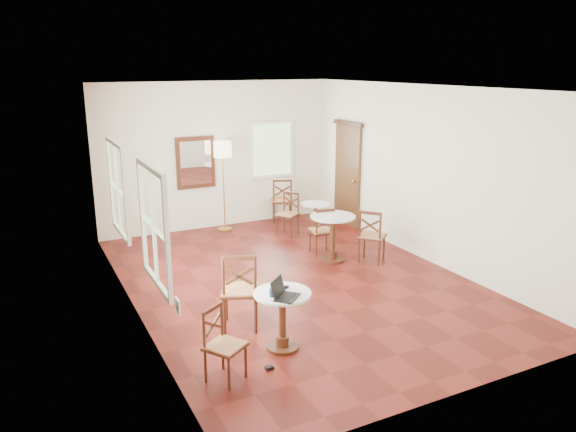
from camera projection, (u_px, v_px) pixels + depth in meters
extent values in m
plane|color=#59140F|center=(297.00, 281.00, 8.77)|extent=(7.00, 7.00, 0.00)
cube|color=white|center=(218.00, 156.00, 11.38)|extent=(5.00, 0.02, 3.00)
cube|color=white|center=(464.00, 260.00, 5.36)|extent=(5.00, 0.02, 3.00)
cube|color=white|center=(129.00, 208.00, 7.29)|extent=(0.02, 7.00, 3.00)
cube|color=white|center=(426.00, 174.00, 9.46)|extent=(0.02, 7.00, 3.00)
cube|color=white|center=(297.00, 87.00, 7.97)|extent=(5.00, 7.00, 0.02)
cube|color=#563418|center=(347.00, 176.00, 11.62)|extent=(0.06, 0.90, 2.10)
cube|color=#421F10|center=(348.00, 123.00, 11.32)|extent=(0.08, 1.02, 0.08)
sphere|color=#BF8C3F|center=(353.00, 181.00, 11.33)|extent=(0.07, 0.07, 0.07)
cube|color=#4A2413|center=(195.00, 163.00, 11.16)|extent=(0.80, 0.05, 1.05)
cube|color=white|center=(196.00, 163.00, 11.13)|extent=(0.64, 0.02, 0.88)
cube|color=white|center=(178.00, 306.00, 5.64)|extent=(0.02, 0.16, 0.16)
torus|color=red|center=(179.00, 306.00, 5.64)|extent=(0.02, 0.12, 0.12)
cube|color=white|center=(153.00, 227.00, 6.25)|extent=(0.06, 1.22, 1.42)
cube|color=white|center=(117.00, 189.00, 8.15)|extent=(0.06, 1.22, 1.42)
cube|color=white|center=(271.00, 149.00, 11.86)|extent=(1.02, 0.06, 1.22)
cylinder|color=#421F10|center=(282.00, 347.00, 6.71)|extent=(0.39, 0.39, 0.04)
cylinder|color=#421F10|center=(282.00, 341.00, 6.69)|extent=(0.16, 0.16, 0.12)
cylinder|color=#4A2413|center=(282.00, 318.00, 6.61)|extent=(0.09, 0.09, 0.59)
cylinder|color=#421F10|center=(282.00, 297.00, 6.54)|extent=(0.14, 0.14, 0.06)
cylinder|color=white|center=(282.00, 294.00, 6.52)|extent=(0.69, 0.69, 0.03)
cylinder|color=#421F10|center=(332.00, 259.00, 9.68)|extent=(0.44, 0.44, 0.04)
cylinder|color=#421F10|center=(332.00, 255.00, 9.66)|extent=(0.18, 0.18, 0.13)
cylinder|color=#4A2413|center=(332.00, 237.00, 9.57)|extent=(0.10, 0.10, 0.66)
cylinder|color=#421F10|center=(333.00, 219.00, 9.48)|extent=(0.15, 0.15, 0.07)
cylinder|color=white|center=(333.00, 217.00, 9.47)|extent=(0.77, 0.77, 0.03)
cylinder|color=#421F10|center=(315.00, 233.00, 11.22)|extent=(0.34, 0.34, 0.03)
cylinder|color=#421F10|center=(315.00, 229.00, 11.21)|extent=(0.14, 0.14, 0.10)
cylinder|color=#4A2413|center=(316.00, 217.00, 11.14)|extent=(0.08, 0.08, 0.51)
cylinder|color=#421F10|center=(316.00, 206.00, 11.07)|extent=(0.12, 0.12, 0.05)
cylinder|color=white|center=(316.00, 204.00, 11.06)|extent=(0.60, 0.60, 0.03)
cylinder|color=#421F10|center=(256.00, 302.00, 7.41)|extent=(0.04, 0.04, 0.50)
cylinder|color=#421F10|center=(256.00, 315.00, 7.02)|extent=(0.04, 0.04, 0.50)
cylinder|color=#421F10|center=(226.00, 303.00, 7.39)|extent=(0.04, 0.04, 0.50)
cylinder|color=#421F10|center=(224.00, 316.00, 7.00)|extent=(0.04, 0.04, 0.50)
cube|color=#421F10|center=(240.00, 291.00, 7.14)|extent=(0.64, 0.64, 0.03)
cube|color=#A26841|center=(240.00, 290.00, 7.13)|extent=(0.61, 0.61, 0.04)
cylinder|color=#421F10|center=(255.00, 277.00, 6.88)|extent=(0.04, 0.04, 0.55)
cylinder|color=#421F10|center=(223.00, 277.00, 6.86)|extent=(0.04, 0.04, 0.55)
cube|color=#421F10|center=(239.00, 258.00, 6.81)|extent=(0.40, 0.20, 0.06)
cube|color=#4A2413|center=(239.00, 276.00, 6.87)|extent=(0.34, 0.17, 0.24)
cube|color=#4A2413|center=(239.00, 276.00, 6.87)|extent=(0.34, 0.17, 0.24)
cylinder|color=#421F10|center=(229.00, 374.00, 5.80)|extent=(0.03, 0.03, 0.39)
cylinder|color=#421F10|center=(205.00, 366.00, 5.95)|extent=(0.03, 0.03, 0.39)
cylinder|color=#421F10|center=(246.00, 361.00, 6.06)|extent=(0.03, 0.03, 0.39)
cylinder|color=#421F10|center=(223.00, 353.00, 6.21)|extent=(0.03, 0.03, 0.39)
cube|color=#421F10|center=(225.00, 347.00, 5.95)|extent=(0.53, 0.53, 0.03)
cube|color=#A26841|center=(225.00, 346.00, 5.95)|extent=(0.50, 0.50, 0.03)
cylinder|color=#421F10|center=(204.00, 331.00, 5.84)|extent=(0.03, 0.03, 0.43)
cylinder|color=#421F10|center=(222.00, 320.00, 6.10)|extent=(0.03, 0.03, 0.43)
cube|color=#421F10|center=(212.00, 309.00, 5.92)|extent=(0.29, 0.20, 0.04)
cube|color=#4A2413|center=(213.00, 325.00, 5.97)|extent=(0.25, 0.17, 0.19)
cube|color=#4A2413|center=(213.00, 325.00, 5.97)|extent=(0.25, 0.17, 0.19)
cylinder|color=#421F10|center=(326.00, 239.00, 10.22)|extent=(0.03, 0.03, 0.41)
cylinder|color=#421F10|center=(333.00, 244.00, 9.92)|extent=(0.03, 0.03, 0.41)
cylinder|color=#421F10|center=(310.00, 241.00, 10.12)|extent=(0.03, 0.03, 0.41)
cylinder|color=#421F10|center=(316.00, 246.00, 9.82)|extent=(0.03, 0.03, 0.41)
cube|color=#421F10|center=(322.00, 231.00, 9.96)|extent=(0.45, 0.45, 0.03)
cube|color=#A26841|center=(322.00, 231.00, 9.96)|extent=(0.43, 0.43, 0.04)
cylinder|color=#421F10|center=(334.00, 221.00, 9.80)|extent=(0.03, 0.03, 0.45)
cylinder|color=#421F10|center=(317.00, 223.00, 9.70)|extent=(0.03, 0.03, 0.45)
cube|color=#421F10|center=(326.00, 210.00, 9.70)|extent=(0.35, 0.08, 0.05)
cube|color=#4A2413|center=(325.00, 221.00, 9.75)|extent=(0.29, 0.06, 0.20)
cube|color=#4A2413|center=(325.00, 221.00, 9.75)|extent=(0.29, 0.06, 0.20)
cylinder|color=#421F10|center=(384.00, 247.00, 9.71)|extent=(0.04, 0.04, 0.44)
cylinder|color=#421F10|center=(379.00, 253.00, 9.39)|extent=(0.04, 0.04, 0.44)
cylinder|color=#421F10|center=(364.00, 245.00, 9.84)|extent=(0.04, 0.04, 0.44)
cylinder|color=#421F10|center=(359.00, 251.00, 9.53)|extent=(0.04, 0.04, 0.44)
cube|color=#421F10|center=(372.00, 237.00, 9.56)|extent=(0.61, 0.61, 0.03)
cube|color=#A26841|center=(372.00, 236.00, 9.55)|extent=(0.58, 0.58, 0.04)
cylinder|color=#421F10|center=(380.00, 227.00, 9.27)|extent=(0.04, 0.04, 0.49)
cylinder|color=#421F10|center=(360.00, 225.00, 9.40)|extent=(0.04, 0.04, 0.49)
cube|color=#421F10|center=(371.00, 213.00, 9.28)|extent=(0.27, 0.31, 0.05)
cube|color=#4A2413|center=(370.00, 225.00, 9.33)|extent=(0.22, 0.26, 0.22)
cube|color=#4A2413|center=(370.00, 225.00, 9.33)|extent=(0.22, 0.26, 0.22)
cylinder|color=#421F10|center=(290.00, 209.00, 12.22)|extent=(0.04, 0.04, 0.46)
cylinder|color=#421F10|center=(291.00, 213.00, 11.86)|extent=(0.04, 0.04, 0.46)
cylinder|color=#421F10|center=(273.00, 209.00, 12.19)|extent=(0.04, 0.04, 0.46)
cylinder|color=#421F10|center=(274.00, 213.00, 11.84)|extent=(0.04, 0.04, 0.46)
cube|color=#421F10|center=(282.00, 201.00, 11.97)|extent=(0.59, 0.59, 0.03)
cube|color=#A26841|center=(282.00, 200.00, 11.96)|extent=(0.56, 0.56, 0.04)
cylinder|color=#421F10|center=(291.00, 191.00, 11.73)|extent=(0.04, 0.04, 0.51)
cylinder|color=#421F10|center=(274.00, 191.00, 11.71)|extent=(0.04, 0.04, 0.51)
cube|color=#421F10|center=(282.00, 180.00, 11.66)|extent=(0.37, 0.19, 0.05)
cube|color=#4A2413|center=(282.00, 191.00, 11.72)|extent=(0.31, 0.15, 0.22)
cube|color=#4A2413|center=(282.00, 191.00, 11.72)|extent=(0.31, 0.15, 0.22)
cylinder|color=#421F10|center=(277.00, 226.00, 11.05)|extent=(0.03, 0.03, 0.40)
cylinder|color=#421F10|center=(284.00, 222.00, 11.33)|extent=(0.03, 0.03, 0.40)
cylinder|color=#421F10|center=(291.00, 228.00, 10.91)|extent=(0.03, 0.03, 0.40)
cylinder|color=#421F10|center=(298.00, 224.00, 11.18)|extent=(0.03, 0.03, 0.40)
cube|color=#421F10|center=(287.00, 215.00, 11.06)|extent=(0.54, 0.54, 0.03)
cube|color=#A26841|center=(287.00, 214.00, 11.06)|extent=(0.52, 0.52, 0.04)
cylinder|color=#421F10|center=(284.00, 202.00, 11.21)|extent=(0.03, 0.03, 0.44)
cylinder|color=#421F10|center=(298.00, 204.00, 11.07)|extent=(0.03, 0.03, 0.44)
cube|color=#421F10|center=(291.00, 193.00, 11.09)|extent=(0.22, 0.29, 0.04)
cube|color=#4A2413|center=(291.00, 202.00, 11.14)|extent=(0.19, 0.25, 0.20)
cube|color=#4A2413|center=(291.00, 202.00, 11.14)|extent=(0.19, 0.25, 0.20)
cylinder|color=#BF8C3F|center=(225.00, 229.00, 11.47)|extent=(0.29, 0.29, 0.03)
cylinder|color=#BF8C3F|center=(224.00, 190.00, 11.25)|extent=(0.03, 0.03, 1.68)
cylinder|color=beige|center=(223.00, 149.00, 11.02)|extent=(0.36, 0.36, 0.32)
cube|color=black|center=(287.00, 297.00, 6.37)|extent=(0.38, 0.37, 0.02)
cube|color=black|center=(287.00, 296.00, 6.36)|extent=(0.28, 0.27, 0.00)
cube|color=black|center=(278.00, 287.00, 6.38)|extent=(0.27, 0.26, 0.21)
cube|color=silver|center=(278.00, 287.00, 6.38)|extent=(0.24, 0.22, 0.17)
ellipsoid|color=black|center=(285.00, 287.00, 6.63)|extent=(0.10, 0.06, 0.04)
cylinder|color=#111C38|center=(273.00, 293.00, 6.40)|extent=(0.08, 0.08, 0.09)
torus|color=#111C38|center=(276.00, 292.00, 6.42)|extent=(0.07, 0.01, 0.07)
cylinder|color=white|center=(282.00, 289.00, 6.51)|extent=(0.06, 0.06, 0.09)
cube|color=black|center=(269.00, 368.00, 6.24)|extent=(0.10, 0.06, 0.04)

